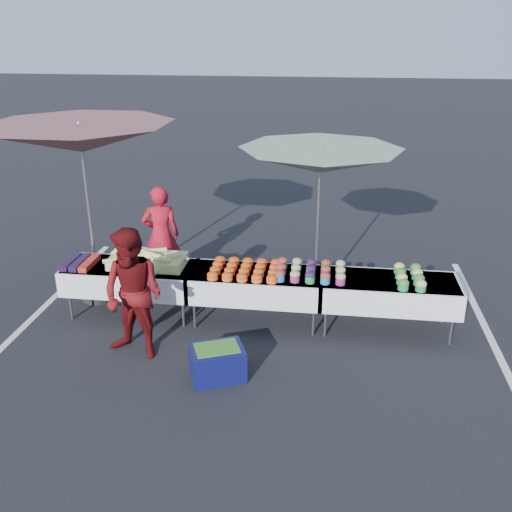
# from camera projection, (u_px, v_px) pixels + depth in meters

# --- Properties ---
(ground) EXTENTS (80.00, 80.00, 0.00)m
(ground) POSITION_uv_depth(u_px,v_px,m) (256.00, 321.00, 8.12)
(ground) COLOR black
(stripe_left) EXTENTS (0.10, 5.00, 0.00)m
(stripe_left) POSITION_uv_depth(u_px,v_px,m) (44.00, 307.00, 8.52)
(stripe_left) COLOR silver
(stripe_left) RESTS_ON ground
(stripe_right) EXTENTS (0.10, 5.00, 0.00)m
(stripe_right) POSITION_uv_depth(u_px,v_px,m) (489.00, 336.00, 7.73)
(stripe_right) COLOR silver
(stripe_right) RESTS_ON ground
(table_left) EXTENTS (1.86, 0.81, 0.75)m
(table_left) POSITION_uv_depth(u_px,v_px,m) (131.00, 277.00, 8.12)
(table_left) COLOR white
(table_left) RESTS_ON ground
(table_center) EXTENTS (1.86, 0.81, 0.75)m
(table_center) POSITION_uv_depth(u_px,v_px,m) (256.00, 284.00, 7.90)
(table_center) COLOR white
(table_center) RESTS_ON ground
(table_right) EXTENTS (1.86, 0.81, 0.75)m
(table_right) POSITION_uv_depth(u_px,v_px,m) (388.00, 291.00, 7.68)
(table_right) COLOR white
(table_right) RESTS_ON ground
(berry_punnets) EXTENTS (0.40, 0.54, 0.08)m
(berry_punnets) POSITION_uv_depth(u_px,v_px,m) (80.00, 262.00, 8.08)
(berry_punnets) COLOR black
(berry_punnets) RESTS_ON table_left
(corn_pile) EXTENTS (1.16, 0.57, 0.26)m
(corn_pile) POSITION_uv_depth(u_px,v_px,m) (147.00, 260.00, 8.04)
(corn_pile) COLOR #CED46C
(corn_pile) RESTS_ON table_left
(plastic_bags) EXTENTS (0.30, 0.25, 0.05)m
(plastic_bags) POSITION_uv_depth(u_px,v_px,m) (144.00, 274.00, 7.74)
(plastic_bags) COLOR white
(plastic_bags) RESTS_ON table_left
(carrot_bowls) EXTENTS (0.95, 0.69, 0.11)m
(carrot_bowls) POSITION_uv_depth(u_px,v_px,m) (245.00, 269.00, 7.83)
(carrot_bowls) COLOR #FE581C
(carrot_bowls) RESTS_ON table_center
(potato_cups) EXTENTS (0.94, 0.58, 0.16)m
(potato_cups) POSITION_uv_depth(u_px,v_px,m) (311.00, 270.00, 7.72)
(potato_cups) COLOR #246BA8
(potato_cups) RESTS_ON table_right
(bean_baskets) EXTENTS (0.36, 0.68, 0.15)m
(bean_baskets) POSITION_uv_depth(u_px,v_px,m) (410.00, 276.00, 7.55)
(bean_baskets) COLOR #238C46
(bean_baskets) RESTS_ON table_right
(vendor) EXTENTS (0.67, 0.54, 1.61)m
(vendor) POSITION_uv_depth(u_px,v_px,m) (161.00, 235.00, 9.07)
(vendor) COLOR #AD1324
(vendor) RESTS_ON ground
(customer) EXTENTS (0.97, 0.84, 1.69)m
(customer) POSITION_uv_depth(u_px,v_px,m) (133.00, 295.00, 7.00)
(customer) COLOR #5D0D0F
(customer) RESTS_ON ground
(umbrella_left) EXTENTS (3.46, 3.46, 2.70)m
(umbrella_left) POSITION_uv_depth(u_px,v_px,m) (81.00, 139.00, 7.87)
(umbrella_left) COLOR black
(umbrella_left) RESTS_ON ground
(umbrella_right) EXTENTS (2.45, 2.45, 2.36)m
(umbrella_right) POSITION_uv_depth(u_px,v_px,m) (320.00, 162.00, 7.95)
(umbrella_right) COLOR black
(umbrella_right) RESTS_ON ground
(storage_bin) EXTENTS (0.75, 0.66, 0.41)m
(storage_bin) POSITION_uv_depth(u_px,v_px,m) (217.00, 362.00, 6.76)
(storage_bin) COLOR #0E1047
(storage_bin) RESTS_ON ground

